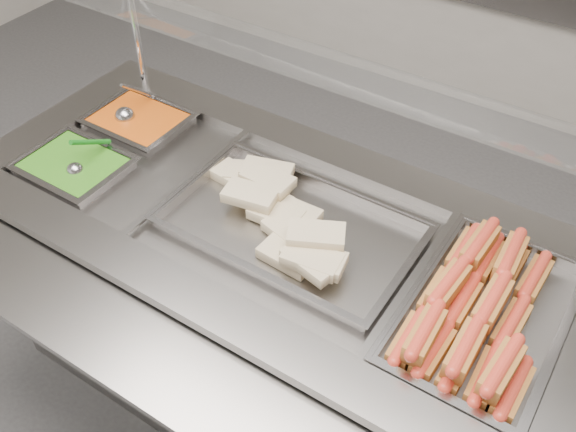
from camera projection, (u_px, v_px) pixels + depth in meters
The scene contains 11 objects.
steam_counter at pixel (275, 315), 2.02m from camera, with size 1.81×0.81×0.86m.
tray_rail at pixel (153, 353), 1.46m from camera, with size 1.73×0.38×0.05m.
sneeze_guard at pixel (317, 67), 1.62m from camera, with size 1.59×0.29×0.42m.
pan_hotdogs at pixel (483, 322), 1.52m from camera, with size 0.33×0.53×0.10m.
pan_wraps at pixel (291, 230), 1.72m from camera, with size 0.66×0.39×0.07m.
pan_beans at pixel (140, 129), 2.09m from camera, with size 0.29×0.23×0.10m.
pan_peas at pixel (76, 174), 1.92m from camera, with size 0.29×0.23×0.10m.
hotdogs_in_buns at pixel (476, 311), 1.48m from camera, with size 0.29×0.50×0.11m.
tortilla_wraps at pixel (280, 214), 1.72m from camera, with size 0.53×0.35×0.09m.
ladle at pixel (126, 115), 2.06m from camera, with size 0.07×0.18×0.15m.
serving_spoon at pixel (78, 166), 1.87m from camera, with size 0.05×0.17×0.13m.
Camera 1 is at (0.86, -0.71, 2.04)m, focal length 40.00 mm.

